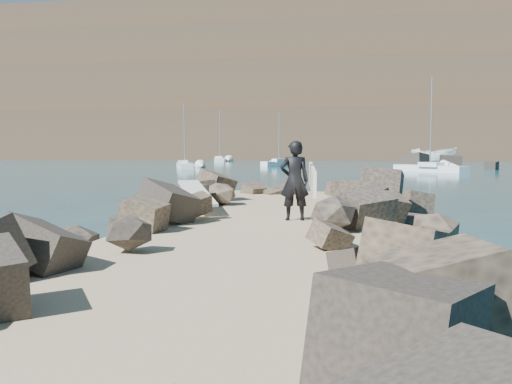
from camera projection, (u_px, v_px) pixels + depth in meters
ground at (263, 253)px, 13.15m from camera, size 800.00×800.00×0.00m
jetty at (247, 257)px, 11.16m from camera, size 6.00×26.00×0.60m
riprap_left at (118, 239)px, 12.12m from camera, size 2.60×22.00×1.00m
riprap_right at (398, 247)px, 11.15m from camera, size 2.60×22.00×1.00m
headland at (382, 101)px, 167.44m from camera, size 360.00×140.00×32.00m
surfboard_resting at (197, 197)px, 16.10m from camera, size 1.71×2.44×0.08m
boat_imported at (434, 156)px, 78.42m from camera, size 6.68×4.34×2.41m
surfer_with_board at (297, 180)px, 14.34m from camera, size 1.04×2.48×2.01m
sailboat_b at (279, 164)px, 73.70m from camera, size 4.29×5.35×6.99m
sailboat_a at (185, 166)px, 65.44m from camera, size 3.63×6.27×7.59m
sailboat_e at (220, 160)px, 95.83m from camera, size 3.03×7.55×8.86m
sailboat_c at (430, 168)px, 56.84m from camera, size 6.88×6.92×9.55m
headland_buildings at (409, 33)px, 157.22m from camera, size 137.50×30.50×5.00m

